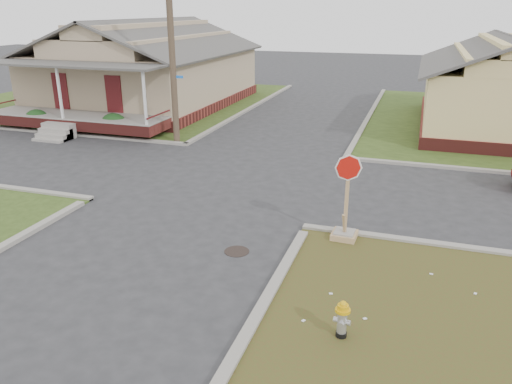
% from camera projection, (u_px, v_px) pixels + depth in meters
% --- Properties ---
extents(ground, '(120.00, 120.00, 0.00)m').
position_uv_depth(ground, '(169.00, 232.00, 13.83)').
color(ground, '#2A2A2C').
rests_on(ground, ground).
extents(verge_far_left, '(19.00, 19.00, 0.05)m').
position_uv_depth(verge_far_left, '(120.00, 100.00, 33.66)').
color(verge_far_left, '#2F4217').
rests_on(verge_far_left, ground).
extents(curbs, '(80.00, 40.00, 0.12)m').
position_uv_depth(curbs, '(232.00, 178.00, 18.29)').
color(curbs, gray).
rests_on(curbs, ground).
extents(manhole, '(0.64, 0.64, 0.01)m').
position_uv_depth(manhole, '(237.00, 251.00, 12.74)').
color(manhole, black).
rests_on(manhole, ground).
extents(corner_house, '(10.10, 15.50, 5.30)m').
position_uv_depth(corner_house, '(147.00, 69.00, 30.83)').
color(corner_house, maroon).
rests_on(corner_house, ground).
extents(side_house_yellow, '(7.60, 11.60, 4.70)m').
position_uv_depth(side_house_yellow, '(501.00, 86.00, 24.85)').
color(side_house_yellow, maroon).
rests_on(side_house_yellow, ground).
extents(utility_pole, '(1.80, 0.28, 9.00)m').
position_uv_depth(utility_pole, '(171.00, 37.00, 21.37)').
color(utility_pole, '#483829').
rests_on(utility_pole, ground).
extents(fire_hydrant, '(0.29, 0.29, 0.76)m').
position_uv_depth(fire_hydrant, '(342.00, 317.00, 9.24)').
color(fire_hydrant, black).
rests_on(fire_hydrant, ground).
extents(stop_sign, '(0.66, 0.65, 2.34)m').
position_uv_depth(stop_sign, '(345.00, 221.00, 13.21)').
color(stop_sign, tan).
rests_on(stop_sign, ground).
extents(hedge_left, '(1.36, 1.11, 1.04)m').
position_uv_depth(hedge_left, '(37.00, 119.00, 25.16)').
color(hedge_left, '#133615').
rests_on(hedge_left, verge_far_left).
extents(hedge_right, '(1.38, 1.13, 1.05)m').
position_uv_depth(hedge_right, '(114.00, 124.00, 24.15)').
color(hedge_right, '#133615').
rests_on(hedge_right, verge_far_left).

